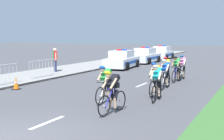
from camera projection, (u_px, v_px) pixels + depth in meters
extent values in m
plane|color=#4C4C51|center=(7.00, 139.00, 7.79)|extent=(160.00, 160.00, 0.00)
cube|color=gray|center=(72.00, 69.00, 23.62)|extent=(4.06, 60.00, 0.12)
cube|color=#9E9E99|center=(93.00, 70.00, 22.74)|extent=(0.16, 60.00, 0.13)
cube|color=white|center=(48.00, 122.00, 9.24)|extent=(0.14, 1.60, 0.01)
cube|color=white|center=(108.00, 98.00, 12.78)|extent=(0.14, 1.60, 0.01)
cube|color=white|center=(142.00, 85.00, 16.32)|extent=(0.14, 1.60, 0.01)
cube|color=white|center=(164.00, 76.00, 19.85)|extent=(0.14, 1.60, 0.01)
torus|color=black|center=(104.00, 106.00, 9.86)|extent=(0.13, 0.72, 0.72)
cylinder|color=#99999E|center=(104.00, 106.00, 9.86)|extent=(0.07, 0.07, 0.06)
torus|color=black|center=(120.00, 101.00, 10.69)|extent=(0.13, 0.72, 0.72)
cylinder|color=#99999E|center=(120.00, 101.00, 10.69)|extent=(0.07, 0.07, 0.06)
cylinder|color=#1E1E99|center=(112.00, 88.00, 10.17)|extent=(0.10, 0.55, 0.04)
cylinder|color=#1E1E99|center=(109.00, 98.00, 10.06)|extent=(0.09, 0.48, 0.63)
cylinder|color=#1E1E99|center=(115.00, 96.00, 10.37)|extent=(0.04, 0.04, 0.65)
cylinder|color=black|center=(106.00, 90.00, 9.89)|extent=(0.42, 0.08, 0.03)
cube|color=black|center=(115.00, 86.00, 10.33)|extent=(0.12, 0.23, 0.05)
cube|color=black|center=(113.00, 81.00, 10.21)|extent=(0.34, 0.58, 0.45)
cube|color=black|center=(115.00, 85.00, 10.32)|extent=(0.30, 0.23, 0.18)
cylinder|color=black|center=(116.00, 95.00, 10.27)|extent=(0.13, 0.23, 0.40)
cylinder|color=tan|center=(115.00, 103.00, 10.23)|extent=(0.11, 0.16, 0.36)
cylinder|color=black|center=(112.00, 95.00, 10.37)|extent=(0.13, 0.18, 0.40)
cylinder|color=tan|center=(111.00, 103.00, 10.33)|extent=(0.10, 0.13, 0.36)
cylinder|color=tan|center=(113.00, 84.00, 9.95)|extent=(0.12, 0.41, 0.35)
cylinder|color=tan|center=(106.00, 83.00, 10.12)|extent=(0.12, 0.41, 0.35)
sphere|color=tan|center=(108.00, 75.00, 9.93)|extent=(0.19, 0.19, 0.19)
ellipsoid|color=yellow|center=(108.00, 73.00, 9.92)|extent=(0.26, 0.34, 0.24)
torus|color=black|center=(100.00, 96.00, 11.48)|extent=(0.06, 0.72, 0.72)
cylinder|color=#99999E|center=(100.00, 96.00, 11.48)|extent=(0.06, 0.06, 0.06)
torus|color=black|center=(111.00, 92.00, 12.37)|extent=(0.06, 0.72, 0.72)
cylinder|color=#99999E|center=(111.00, 92.00, 12.37)|extent=(0.06, 0.06, 0.06)
cylinder|color=white|center=(105.00, 81.00, 11.82)|extent=(0.05, 0.55, 0.04)
cylinder|color=white|center=(103.00, 90.00, 11.70)|extent=(0.05, 0.48, 0.63)
cylinder|color=white|center=(107.00, 88.00, 12.03)|extent=(0.04, 0.04, 0.65)
cylinder|color=black|center=(101.00, 83.00, 11.51)|extent=(0.42, 0.04, 0.03)
cube|color=black|center=(107.00, 79.00, 11.99)|extent=(0.11, 0.22, 0.05)
cube|color=green|center=(106.00, 75.00, 11.86)|extent=(0.29, 0.55, 0.46)
cube|color=black|center=(107.00, 78.00, 11.98)|extent=(0.29, 0.21, 0.18)
cylinder|color=black|center=(109.00, 87.00, 11.93)|extent=(0.12, 0.23, 0.40)
cylinder|color=tan|center=(108.00, 94.00, 11.89)|extent=(0.09, 0.16, 0.36)
cylinder|color=black|center=(105.00, 87.00, 12.01)|extent=(0.11, 0.17, 0.40)
cylinder|color=tan|center=(104.00, 93.00, 11.97)|extent=(0.09, 0.12, 0.36)
cylinder|color=tan|center=(107.00, 77.00, 11.60)|extent=(0.09, 0.40, 0.35)
cylinder|color=tan|center=(100.00, 76.00, 11.74)|extent=(0.09, 0.40, 0.35)
sphere|color=tan|center=(102.00, 69.00, 11.56)|extent=(0.19, 0.19, 0.19)
ellipsoid|color=blue|center=(102.00, 68.00, 11.54)|extent=(0.24, 0.32, 0.24)
torus|color=black|center=(154.00, 94.00, 11.86)|extent=(0.11, 0.72, 0.72)
cylinder|color=#99999E|center=(154.00, 94.00, 11.86)|extent=(0.07, 0.07, 0.06)
torus|color=black|center=(159.00, 90.00, 12.79)|extent=(0.11, 0.72, 0.72)
cylinder|color=#99999E|center=(159.00, 90.00, 12.79)|extent=(0.07, 0.07, 0.06)
cylinder|color=black|center=(157.00, 79.00, 12.22)|extent=(0.09, 0.55, 0.04)
cylinder|color=black|center=(156.00, 88.00, 12.09)|extent=(0.09, 0.48, 0.63)
cylinder|color=black|center=(158.00, 86.00, 12.44)|extent=(0.04, 0.04, 0.65)
cylinder|color=black|center=(155.00, 81.00, 11.90)|extent=(0.42, 0.07, 0.03)
cube|color=black|center=(158.00, 78.00, 12.40)|extent=(0.12, 0.23, 0.05)
cube|color=#19B2B7|center=(157.00, 73.00, 12.26)|extent=(0.33, 0.57, 0.46)
cube|color=black|center=(158.00, 77.00, 12.38)|extent=(0.30, 0.23, 0.18)
cylinder|color=black|center=(159.00, 85.00, 12.35)|extent=(0.13, 0.23, 0.40)
cylinder|color=beige|center=(159.00, 92.00, 12.30)|extent=(0.10, 0.16, 0.36)
cylinder|color=black|center=(155.00, 85.00, 12.41)|extent=(0.13, 0.18, 0.40)
cylinder|color=beige|center=(155.00, 92.00, 12.37)|extent=(0.10, 0.13, 0.36)
cylinder|color=beige|center=(160.00, 75.00, 12.01)|extent=(0.11, 0.41, 0.35)
cylinder|color=beige|center=(152.00, 75.00, 12.13)|extent=(0.11, 0.41, 0.35)
sphere|color=beige|center=(156.00, 68.00, 11.96)|extent=(0.19, 0.19, 0.19)
ellipsoid|color=white|center=(156.00, 67.00, 11.94)|extent=(0.26, 0.34, 0.24)
torus|color=black|center=(152.00, 89.00, 12.95)|extent=(0.06, 0.72, 0.72)
cylinder|color=#99999E|center=(152.00, 89.00, 12.95)|extent=(0.06, 0.06, 0.06)
torus|color=black|center=(159.00, 86.00, 13.85)|extent=(0.06, 0.72, 0.72)
cylinder|color=#99999E|center=(159.00, 86.00, 13.85)|extent=(0.06, 0.06, 0.06)
cylinder|color=silver|center=(155.00, 76.00, 13.29)|extent=(0.05, 0.55, 0.04)
cylinder|color=silver|center=(154.00, 83.00, 13.18)|extent=(0.05, 0.48, 0.63)
cylinder|color=silver|center=(157.00, 82.00, 13.51)|extent=(0.04, 0.04, 0.65)
cylinder|color=black|center=(153.00, 77.00, 12.98)|extent=(0.42, 0.04, 0.03)
cube|color=black|center=(157.00, 74.00, 13.47)|extent=(0.10, 0.22, 0.05)
cube|color=orange|center=(156.00, 70.00, 13.33)|extent=(0.29, 0.55, 0.46)
cube|color=black|center=(157.00, 74.00, 13.45)|extent=(0.28, 0.20, 0.18)
cylinder|color=black|center=(158.00, 81.00, 13.41)|extent=(0.11, 0.23, 0.40)
cylinder|color=beige|center=(157.00, 87.00, 13.37)|extent=(0.09, 0.16, 0.36)
cylinder|color=black|center=(154.00, 81.00, 13.49)|extent=(0.11, 0.17, 0.40)
cylinder|color=beige|center=(154.00, 87.00, 13.45)|extent=(0.09, 0.12, 0.36)
cylinder|color=beige|center=(158.00, 72.00, 13.08)|extent=(0.08, 0.40, 0.35)
cylinder|color=beige|center=(151.00, 72.00, 13.22)|extent=(0.08, 0.40, 0.35)
sphere|color=beige|center=(154.00, 66.00, 13.04)|extent=(0.19, 0.19, 0.19)
ellipsoid|color=blue|center=(154.00, 64.00, 13.02)|extent=(0.24, 0.32, 0.24)
torus|color=black|center=(162.00, 83.00, 14.67)|extent=(0.05, 0.72, 0.72)
cylinder|color=#99999E|center=(162.00, 83.00, 14.67)|extent=(0.06, 0.06, 0.06)
torus|color=black|center=(168.00, 80.00, 15.55)|extent=(0.05, 0.72, 0.72)
cylinder|color=#99999E|center=(168.00, 80.00, 15.55)|extent=(0.06, 0.06, 0.06)
cylinder|color=silver|center=(165.00, 71.00, 15.00)|extent=(0.04, 0.55, 0.04)
cylinder|color=silver|center=(164.00, 78.00, 14.88)|extent=(0.04, 0.48, 0.63)
cylinder|color=silver|center=(166.00, 77.00, 15.21)|extent=(0.04, 0.04, 0.65)
cylinder|color=black|center=(163.00, 72.00, 14.69)|extent=(0.42, 0.03, 0.03)
cube|color=black|center=(166.00, 70.00, 15.18)|extent=(0.10, 0.22, 0.05)
cube|color=blue|center=(166.00, 66.00, 15.04)|extent=(0.28, 0.55, 0.45)
cube|color=black|center=(166.00, 69.00, 15.16)|extent=(0.28, 0.20, 0.18)
cylinder|color=black|center=(167.00, 76.00, 15.12)|extent=(0.11, 0.22, 0.40)
cylinder|color=beige|center=(167.00, 82.00, 15.08)|extent=(0.09, 0.15, 0.36)
cylinder|color=black|center=(164.00, 76.00, 15.20)|extent=(0.11, 0.17, 0.40)
cylinder|color=beige|center=(163.00, 81.00, 15.16)|extent=(0.09, 0.12, 0.36)
cylinder|color=beige|center=(167.00, 68.00, 14.78)|extent=(0.08, 0.40, 0.35)
cylinder|color=beige|center=(161.00, 68.00, 14.93)|extent=(0.08, 0.40, 0.35)
sphere|color=beige|center=(164.00, 62.00, 14.75)|extent=(0.19, 0.19, 0.19)
ellipsoid|color=white|center=(164.00, 61.00, 14.73)|extent=(0.23, 0.32, 0.24)
torus|color=black|center=(164.00, 78.00, 16.24)|extent=(0.10, 0.73, 0.72)
cylinder|color=#99999E|center=(164.00, 78.00, 16.24)|extent=(0.06, 0.06, 0.06)
torus|color=black|center=(168.00, 76.00, 17.15)|extent=(0.10, 0.73, 0.72)
cylinder|color=#99999E|center=(168.00, 76.00, 17.15)|extent=(0.06, 0.06, 0.06)
cylinder|color=silver|center=(166.00, 68.00, 16.59)|extent=(0.08, 0.55, 0.04)
cylinder|color=silver|center=(165.00, 74.00, 16.47)|extent=(0.08, 0.48, 0.63)
cylinder|color=silver|center=(167.00, 73.00, 16.81)|extent=(0.04, 0.04, 0.65)
cylinder|color=black|center=(165.00, 69.00, 16.27)|extent=(0.42, 0.06, 0.03)
cube|color=black|center=(167.00, 67.00, 16.77)|extent=(0.12, 0.23, 0.05)
cube|color=yellow|center=(167.00, 63.00, 16.63)|extent=(0.32, 0.57, 0.44)
cube|color=black|center=(167.00, 66.00, 16.75)|extent=(0.29, 0.22, 0.18)
cylinder|color=black|center=(168.00, 72.00, 16.71)|extent=(0.13, 0.23, 0.40)
cylinder|color=beige|center=(168.00, 77.00, 16.67)|extent=(0.10, 0.16, 0.36)
cylinder|color=black|center=(165.00, 72.00, 16.78)|extent=(0.12, 0.18, 0.40)
cylinder|color=beige|center=(165.00, 77.00, 16.74)|extent=(0.10, 0.13, 0.36)
cylinder|color=beige|center=(169.00, 65.00, 16.38)|extent=(0.11, 0.41, 0.35)
cylinder|color=beige|center=(163.00, 65.00, 16.50)|extent=(0.11, 0.41, 0.35)
sphere|color=beige|center=(165.00, 60.00, 16.33)|extent=(0.19, 0.19, 0.19)
ellipsoid|color=red|center=(165.00, 58.00, 16.31)|extent=(0.25, 0.33, 0.24)
torus|color=black|center=(174.00, 77.00, 16.89)|extent=(0.07, 0.73, 0.72)
cylinder|color=#99999E|center=(174.00, 77.00, 16.89)|extent=(0.06, 0.06, 0.06)
torus|color=black|center=(179.00, 75.00, 17.76)|extent=(0.07, 0.73, 0.72)
cylinder|color=#99999E|center=(179.00, 75.00, 17.76)|extent=(0.06, 0.06, 0.06)
cylinder|color=#1E1E99|center=(176.00, 67.00, 17.22)|extent=(0.05, 0.55, 0.04)
cylinder|color=#1E1E99|center=(175.00, 73.00, 17.10)|extent=(0.06, 0.48, 0.63)
cylinder|color=#1E1E99|center=(177.00, 71.00, 17.43)|extent=(0.04, 0.04, 0.65)
cylinder|color=black|center=(174.00, 68.00, 16.92)|extent=(0.42, 0.04, 0.03)
cube|color=black|center=(177.00, 66.00, 17.39)|extent=(0.11, 0.22, 0.05)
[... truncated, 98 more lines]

